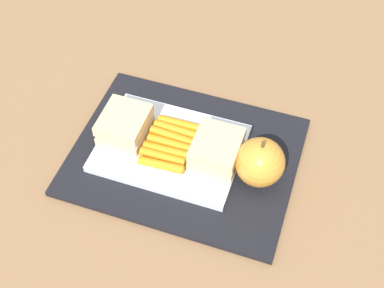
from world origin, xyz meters
TOP-DOWN VIEW (x-y plane):
  - ground_plane at (0.00, 0.00)m, footprint 2.40×2.40m
  - lunchbag_mat at (0.00, 0.00)m, footprint 0.36×0.28m
  - food_tray at (-0.03, 0.00)m, footprint 0.23×0.17m
  - sandwich_half_left at (-0.10, 0.00)m, footprint 0.07×0.08m
  - sandwich_half_right at (0.05, 0.00)m, footprint 0.07×0.08m
  - carrot_sticks_bundle at (-0.03, -0.00)m, footprint 0.08×0.10m
  - apple at (0.12, -0.01)m, footprint 0.08×0.08m

SIDE VIEW (x-z plane):
  - ground_plane at x=0.00m, z-range 0.00..0.00m
  - lunchbag_mat at x=0.00m, z-range 0.00..0.01m
  - food_tray at x=-0.03m, z-range 0.01..0.02m
  - carrot_sticks_bundle at x=-0.03m, z-range 0.02..0.04m
  - sandwich_half_left at x=-0.10m, z-range 0.02..0.07m
  - sandwich_half_right at x=0.05m, z-range 0.02..0.07m
  - apple at x=0.12m, z-range 0.00..0.09m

